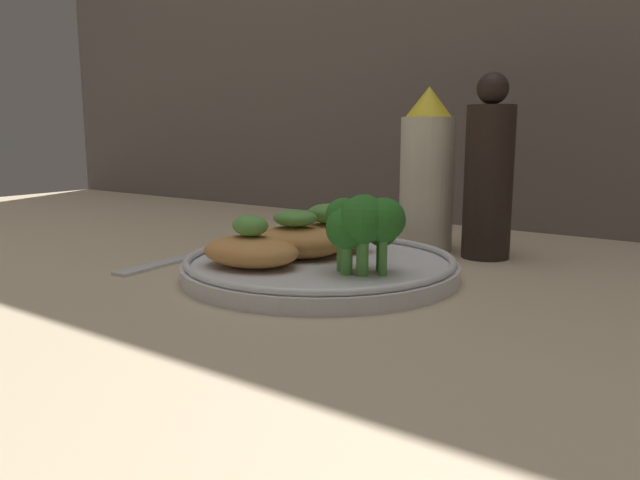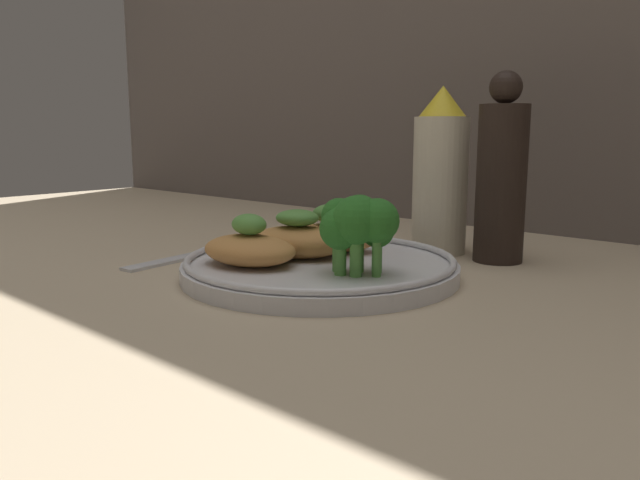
{
  "view_description": "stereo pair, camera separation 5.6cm",
  "coord_description": "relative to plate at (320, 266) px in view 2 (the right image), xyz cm",
  "views": [
    {
      "loc": [
        32.58,
        -44.54,
        13.34
      ],
      "look_at": [
        0.0,
        0.0,
        3.4
      ],
      "focal_mm": 35.0,
      "sensor_mm": 36.0,
      "label": 1
    },
    {
      "loc": [
        36.93,
        -41.01,
        13.34
      ],
      "look_at": [
        0.0,
        0.0,
        3.4
      ],
      "focal_mm": 35.0,
      "sensor_mm": 36.0,
      "label": 2
    }
  ],
  "objects": [
    {
      "name": "ground_plane",
      "position": [
        0.0,
        0.0,
        -1.49
      ],
      "size": [
        180.0,
        180.0,
        1.0
      ],
      "primitive_type": "cube",
      "color": "tan"
    },
    {
      "name": "grilled_meat_middle",
      "position": [
        -2.83,
        -0.4,
        2.15
      ],
      "size": [
        10.93,
        9.58,
        4.52
      ],
      "color": "#BC7F42",
      "rests_on": "plate"
    },
    {
      "name": "grilled_meat_back",
      "position": [
        -2.26,
        4.59,
        2.23
      ],
      "size": [
        10.01,
        8.37,
        4.69
      ],
      "color": "#BC7F42",
      "rests_on": "plate"
    },
    {
      "name": "sauce_bottle",
      "position": [
        1.87,
        17.14,
        7.47
      ],
      "size": [
        5.84,
        5.84,
        17.69
      ],
      "color": "beige",
      "rests_on": "ground_plane"
    },
    {
      "name": "fork",
      "position": [
        -15.85,
        -1.77,
        -0.69
      ],
      "size": [
        3.65,
        18.32,
        0.6
      ],
      "color": "silver",
      "rests_on": "ground_plane"
    },
    {
      "name": "pepper_grinder",
      "position": [
        8.83,
        17.14,
        7.58
      ],
      "size": [
        4.92,
        4.92,
        18.83
      ],
      "color": "black",
      "rests_on": "ground_plane"
    },
    {
      "name": "plate",
      "position": [
        0.0,
        0.0,
        0.0
      ],
      "size": [
        24.98,
        24.98,
        2.0
      ],
      "color": "silver",
      "rests_on": "ground_plane"
    },
    {
      "name": "broccoli_bunch",
      "position": [
        5.61,
        -1.66,
        4.68
      ],
      "size": [
        6.88,
        5.63,
        6.63
      ],
      "color": "#569942",
      "rests_on": "plate"
    },
    {
      "name": "grilled_meat_front",
      "position": [
        -3.66,
        -5.2,
        1.99
      ],
      "size": [
        9.85,
        7.88,
        4.58
      ],
      "color": "#BC7F42",
      "rests_on": "plate"
    }
  ]
}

